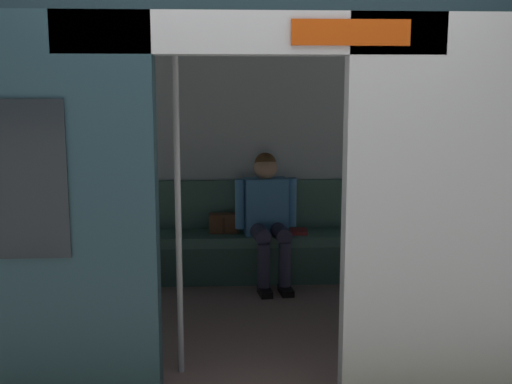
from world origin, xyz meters
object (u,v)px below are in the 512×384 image
Objects in this scene: book at (299,231)px; handbag at (224,223)px; person_seated at (267,210)px; train_car at (235,126)px; bench_seat at (240,245)px; grab_pole_door at (178,208)px.

handbag is at bearing -1.58° from book.
handbag is at bearing -18.91° from person_seated.
train_car reaches higher than book.
bench_seat is 0.55m from book.
handbag is at bearing -28.96° from bench_seat.
grab_pole_door is at bearing 82.20° from handbag.
train_car is at bearing 87.10° from bench_seat.
person_seated is (-0.30, -1.04, -0.80)m from train_car.
train_car is 29.09× the size of book.
train_car reaches higher than bench_seat.
bench_seat is 11.04× the size of book.
train_car is 1.62m from book.
bench_seat is 0.41m from person_seated.
bench_seat is 2.09× the size of person_seated.
train_car is at bearing 65.28° from book.
book is at bearing -177.29° from bench_seat.
handbag is (0.39, -0.13, -0.14)m from person_seated.
handbag is 1.18× the size of book.
bench_seat is 1.99m from grab_pole_door.
train_car is 1.51m from handbag.
person_seated is at bearing -105.91° from train_car.
handbag is (0.09, -1.18, -0.94)m from train_car.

